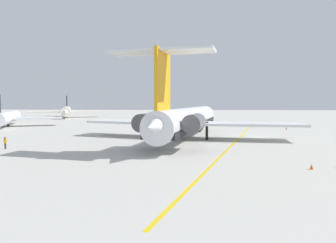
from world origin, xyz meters
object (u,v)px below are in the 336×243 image
(main_jetliner, at_px, (188,119))
(airliner_far_right, at_px, (66,111))
(ground_crew_portside, at_px, (5,141))
(ground_crew_near_nose, at_px, (140,123))
(safety_cone_tail, at_px, (148,126))
(safety_cone_wingtip, at_px, (287,128))
(safety_cone_nose, at_px, (312,167))
(airliner_mid_right, at_px, (8,117))

(main_jetliner, bearing_deg, airliner_far_right, 47.93)
(ground_crew_portside, bearing_deg, main_jetliner, -64.26)
(airliner_far_right, height_order, ground_crew_near_nose, airliner_far_right)
(safety_cone_tail, bearing_deg, ground_crew_portside, 158.95)
(airliner_far_right, relative_size, safety_cone_wingtip, 57.51)
(ground_crew_portside, bearing_deg, ground_crew_near_nose, -19.09)
(main_jetliner, height_order, safety_cone_tail, main_jetliner)
(safety_cone_nose, bearing_deg, ground_crew_portside, 75.19)
(airliner_far_right, xyz_separation_m, safety_cone_wingtip, (-49.94, -77.23, -2.59))
(airliner_mid_right, distance_m, ground_crew_near_nose, 37.00)
(ground_crew_portside, bearing_deg, airliner_far_right, 16.98)
(safety_cone_nose, bearing_deg, airliner_far_right, 34.77)
(safety_cone_nose, height_order, safety_cone_wingtip, same)
(safety_cone_wingtip, bearing_deg, safety_cone_tail, 79.89)
(safety_cone_nose, bearing_deg, main_jetliner, 28.51)
(safety_cone_tail, bearing_deg, ground_crew_near_nose, 113.88)
(airliner_far_right, relative_size, safety_cone_nose, 57.51)
(ground_crew_near_nose, relative_size, safety_cone_nose, 3.29)
(safety_cone_nose, relative_size, safety_cone_tail, 1.00)
(safety_cone_wingtip, bearing_deg, ground_crew_near_nose, 81.88)
(airliner_mid_right, bearing_deg, safety_cone_wingtip, -116.44)
(main_jetliner, bearing_deg, ground_crew_portside, 127.36)
(ground_crew_near_nose, xyz_separation_m, safety_cone_wingtip, (-5.37, -37.63, -0.87))
(main_jetliner, height_order, airliner_far_right, main_jetliner)
(ground_crew_portside, distance_m, safety_cone_nose, 40.71)
(airliner_far_right, xyz_separation_m, safety_cone_tail, (-43.62, -41.76, -2.59))
(airliner_far_right, relative_size, ground_crew_portside, 17.80)
(airliner_far_right, xyz_separation_m, ground_crew_near_nose, (-44.57, -39.60, -1.72))
(airliner_mid_right, xyz_separation_m, safety_cone_tail, (2.20, -39.11, -2.29))
(ground_crew_near_nose, height_order, ground_crew_portside, ground_crew_near_nose)
(ground_crew_near_nose, distance_m, safety_cone_tail, 2.52)
(safety_cone_wingtip, bearing_deg, airliner_far_right, 57.11)
(main_jetliner, bearing_deg, airliner_mid_right, 74.63)
(airliner_mid_right, height_order, ground_crew_near_nose, airliner_mid_right)
(ground_crew_near_nose, height_order, safety_cone_nose, ground_crew_near_nose)
(main_jetliner, height_order, airliner_mid_right, main_jetliner)
(airliner_far_right, height_order, ground_crew_portside, airliner_far_right)
(main_jetliner, distance_m, airliner_mid_right, 56.15)
(airliner_far_right, bearing_deg, ground_crew_near_nose, 20.01)
(ground_crew_portside, relative_size, safety_cone_tail, 3.23)
(airliner_mid_right, distance_m, ground_crew_portside, 44.91)
(airliner_mid_right, height_order, safety_cone_wingtip, airliner_mid_right)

